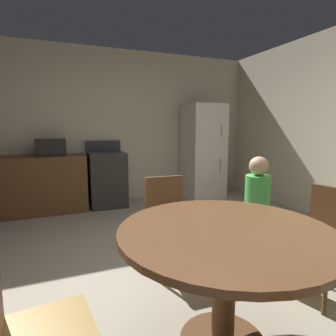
{
  "coord_description": "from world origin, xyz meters",
  "views": [
    {
      "loc": [
        -0.91,
        -1.95,
        1.35
      ],
      "look_at": [
        0.2,
        0.8,
        0.91
      ],
      "focal_mm": 29.75,
      "sensor_mm": 36.0,
      "label": 1
    }
  ],
  "objects_px": {
    "chair_north": "(168,216)",
    "person_child": "(256,213)",
    "refrigerator": "(203,151)",
    "chair_west": "(28,330)",
    "dining_table": "(225,253)",
    "microwave": "(51,147)",
    "oven_range": "(107,179)",
    "chair_east": "(324,234)"
  },
  "relations": [
    {
      "from": "chair_north",
      "to": "person_child",
      "type": "height_order",
      "value": "person_child"
    },
    {
      "from": "refrigerator",
      "to": "chair_west",
      "type": "bearing_deg",
      "value": -128.44
    },
    {
      "from": "dining_table",
      "to": "chair_west",
      "type": "distance_m",
      "value": 1.06
    },
    {
      "from": "refrigerator",
      "to": "microwave",
      "type": "relative_size",
      "value": 4.0
    },
    {
      "from": "person_child",
      "to": "chair_north",
      "type": "bearing_deg",
      "value": -71.22
    },
    {
      "from": "refrigerator",
      "to": "chair_north",
      "type": "relative_size",
      "value": 2.02
    },
    {
      "from": "dining_table",
      "to": "microwave",
      "type": "bearing_deg",
      "value": 106.03
    },
    {
      "from": "refrigerator",
      "to": "chair_west",
      "type": "relative_size",
      "value": 2.02
    },
    {
      "from": "chair_north",
      "to": "person_child",
      "type": "relative_size",
      "value": 0.8
    },
    {
      "from": "oven_range",
      "to": "chair_north",
      "type": "distance_m",
      "value": 2.36
    },
    {
      "from": "refrigerator",
      "to": "dining_table",
      "type": "height_order",
      "value": "refrigerator"
    },
    {
      "from": "chair_west",
      "to": "chair_east",
      "type": "height_order",
      "value": "same"
    },
    {
      "from": "oven_range",
      "to": "chair_north",
      "type": "relative_size",
      "value": 1.26
    },
    {
      "from": "microwave",
      "to": "person_child",
      "type": "relative_size",
      "value": 0.4
    },
    {
      "from": "oven_range",
      "to": "refrigerator",
      "type": "height_order",
      "value": "refrigerator"
    },
    {
      "from": "dining_table",
      "to": "person_child",
      "type": "bearing_deg",
      "value": 40.23
    },
    {
      "from": "dining_table",
      "to": "person_child",
      "type": "distance_m",
      "value": 0.99
    },
    {
      "from": "chair_west",
      "to": "microwave",
      "type": "bearing_deg",
      "value": 82.26
    },
    {
      "from": "microwave",
      "to": "person_child",
      "type": "bearing_deg",
      "value": -57.96
    },
    {
      "from": "chair_east",
      "to": "person_child",
      "type": "relative_size",
      "value": 0.8
    },
    {
      "from": "oven_range",
      "to": "person_child",
      "type": "distance_m",
      "value": 2.9
    },
    {
      "from": "dining_table",
      "to": "chair_east",
      "type": "bearing_deg",
      "value": 9.35
    },
    {
      "from": "oven_range",
      "to": "microwave",
      "type": "relative_size",
      "value": 2.5
    },
    {
      "from": "oven_range",
      "to": "microwave",
      "type": "distance_m",
      "value": 1.02
    },
    {
      "from": "microwave",
      "to": "chair_east",
      "type": "distance_m",
      "value": 3.84
    },
    {
      "from": "microwave",
      "to": "chair_north",
      "type": "distance_m",
      "value": 2.62
    },
    {
      "from": "person_child",
      "to": "chair_west",
      "type": "bearing_deg",
      "value": -17.43
    },
    {
      "from": "oven_range",
      "to": "microwave",
      "type": "xyz_separation_m",
      "value": [
        -0.85,
        -0.0,
        0.56
      ]
    },
    {
      "from": "microwave",
      "to": "dining_table",
      "type": "xyz_separation_m",
      "value": [
        0.98,
        -3.4,
        -0.42
      ]
    },
    {
      "from": "microwave",
      "to": "chair_west",
      "type": "height_order",
      "value": "microwave"
    },
    {
      "from": "chair_north",
      "to": "chair_west",
      "type": "xyz_separation_m",
      "value": [
        -1.11,
        -1.17,
        0.0
      ]
    },
    {
      "from": "microwave",
      "to": "refrigerator",
      "type": "bearing_deg",
      "value": -1.07
    },
    {
      "from": "oven_range",
      "to": "chair_east",
      "type": "xyz_separation_m",
      "value": [
        1.17,
        -3.23,
        0.03
      ]
    },
    {
      "from": "chair_west",
      "to": "refrigerator",
      "type": "bearing_deg",
      "value": 44.99
    },
    {
      "from": "dining_table",
      "to": "chair_north",
      "type": "relative_size",
      "value": 1.46
    },
    {
      "from": "refrigerator",
      "to": "dining_table",
      "type": "distance_m",
      "value": 3.77
    },
    {
      "from": "dining_table",
      "to": "person_child",
      "type": "relative_size",
      "value": 1.17
    },
    {
      "from": "refrigerator",
      "to": "chair_east",
      "type": "relative_size",
      "value": 2.02
    },
    {
      "from": "oven_range",
      "to": "dining_table",
      "type": "xyz_separation_m",
      "value": [
        0.12,
        -3.4,
        0.14
      ]
    },
    {
      "from": "oven_range",
      "to": "chair_east",
      "type": "relative_size",
      "value": 1.26
    },
    {
      "from": "chair_north",
      "to": "chair_east",
      "type": "height_order",
      "value": "same"
    },
    {
      "from": "dining_table",
      "to": "chair_north",
      "type": "xyz_separation_m",
      "value": [
        0.06,
        1.05,
        -0.11
      ]
    }
  ]
}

